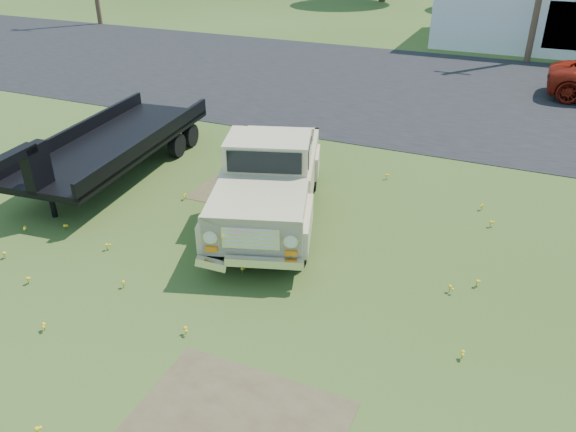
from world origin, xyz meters
name	(u,v)px	position (x,y,z in m)	size (l,w,h in m)	color
ground	(244,284)	(0.00, 0.00, 0.00)	(140.00, 140.00, 0.00)	#314A18
asphalt_lot	(413,89)	(0.00, 15.00, 0.00)	(90.00, 14.00, 0.02)	black
dirt_patch_a	(239,420)	(1.50, -3.00, 0.00)	(3.00, 2.00, 0.01)	#4E4329
dirt_patch_b	(238,193)	(-2.00, 3.50, 0.00)	(2.20, 1.60, 0.01)	#4E4329
vintage_pickup_truck	(269,179)	(-0.66, 2.58, 1.03)	(2.21, 5.68, 2.06)	beige
flatbed_trailer	(114,139)	(-5.69, 3.36, 0.99)	(2.41, 7.23, 1.97)	black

